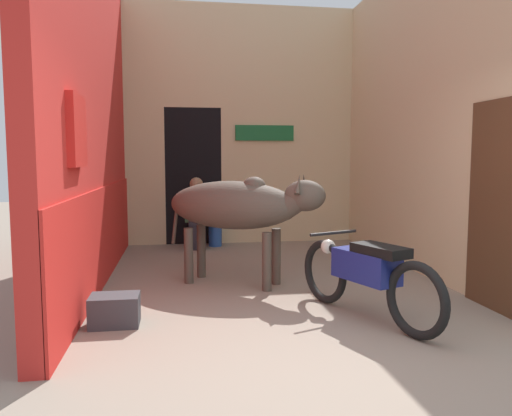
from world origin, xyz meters
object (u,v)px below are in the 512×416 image
at_px(cow, 239,206).
at_px(shopkeeper_seated, 197,211).
at_px(plastic_stool, 215,234).
at_px(motorcycle_near, 366,273).
at_px(crate, 115,310).

xyz_separation_m(cow, shopkeeper_seated, (-0.42, 2.49, -0.31)).
bearing_deg(shopkeeper_seated, plastic_stool, 31.84).
relative_size(motorcycle_near, plastic_stool, 4.44).
relative_size(motorcycle_near, crate, 4.09).
bearing_deg(plastic_stool, motorcycle_near, -74.89).
relative_size(shopkeeper_seated, plastic_stool, 2.97).
height_order(motorcycle_near, shopkeeper_seated, shopkeeper_seated).
xyz_separation_m(cow, motorcycle_near, (1.02, -1.48, -0.51)).
distance_m(cow, plastic_stool, 2.79).
relative_size(shopkeeper_seated, crate, 2.73).
xyz_separation_m(motorcycle_near, shopkeeper_seated, (-1.45, 3.97, 0.19)).
height_order(motorcycle_near, plastic_stool, motorcycle_near).
distance_m(motorcycle_near, plastic_stool, 4.32).
distance_m(plastic_stool, crate, 4.18).
bearing_deg(shopkeeper_seated, crate, -103.04).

